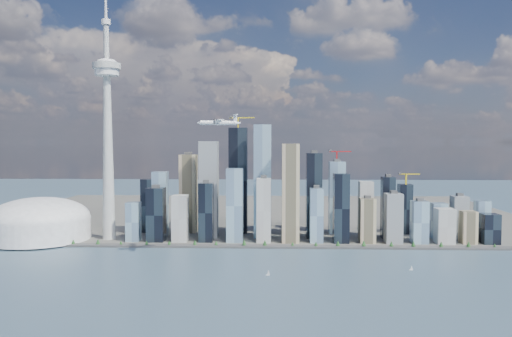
{
  "coord_description": "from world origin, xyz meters",
  "views": [
    {
      "loc": [
        38.32,
        -693.86,
        201.1
      ],
      "look_at": [
        3.93,
        260.0,
        151.08
      ],
      "focal_mm": 35.0,
      "sensor_mm": 36.0,
      "label": 1
    }
  ],
  "objects_px": {
    "sailboat_east": "(411,268)",
    "dome_stadium": "(40,222)",
    "needle_tower": "(108,125)",
    "sailboat_west": "(268,274)",
    "airplane": "(219,122)"
  },
  "relations": [
    {
      "from": "needle_tower",
      "to": "sailboat_west",
      "type": "bearing_deg",
      "value": -38.22
    },
    {
      "from": "needle_tower",
      "to": "sailboat_east",
      "type": "bearing_deg",
      "value": -21.63
    },
    {
      "from": "sailboat_east",
      "to": "dome_stadium",
      "type": "bearing_deg",
      "value": 173.19
    },
    {
      "from": "needle_tower",
      "to": "sailboat_east",
      "type": "xyz_separation_m",
      "value": [
        555.09,
        -220.11,
        -233.22
      ]
    },
    {
      "from": "sailboat_west",
      "to": "needle_tower",
      "type": "bearing_deg",
      "value": 157.09
    },
    {
      "from": "sailboat_west",
      "to": "sailboat_east",
      "type": "height_order",
      "value": "sailboat_west"
    },
    {
      "from": "needle_tower",
      "to": "sailboat_west",
      "type": "relative_size",
      "value": 58.37
    },
    {
      "from": "needle_tower",
      "to": "sailboat_east",
      "type": "distance_m",
      "value": 641.06
    },
    {
      "from": "dome_stadium",
      "to": "sailboat_east",
      "type": "bearing_deg",
      "value": -16.82
    },
    {
      "from": "needle_tower",
      "to": "airplane",
      "type": "height_order",
      "value": "needle_tower"
    },
    {
      "from": "airplane",
      "to": "sailboat_west",
      "type": "height_order",
      "value": "airplane"
    },
    {
      "from": "needle_tower",
      "to": "dome_stadium",
      "type": "bearing_deg",
      "value": -175.91
    },
    {
      "from": "sailboat_east",
      "to": "sailboat_west",
      "type": "bearing_deg",
      "value": -159.97
    },
    {
      "from": "airplane",
      "to": "sailboat_east",
      "type": "distance_m",
      "value": 384.96
    },
    {
      "from": "airplane",
      "to": "sailboat_east",
      "type": "bearing_deg",
      "value": -24.46
    }
  ]
}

